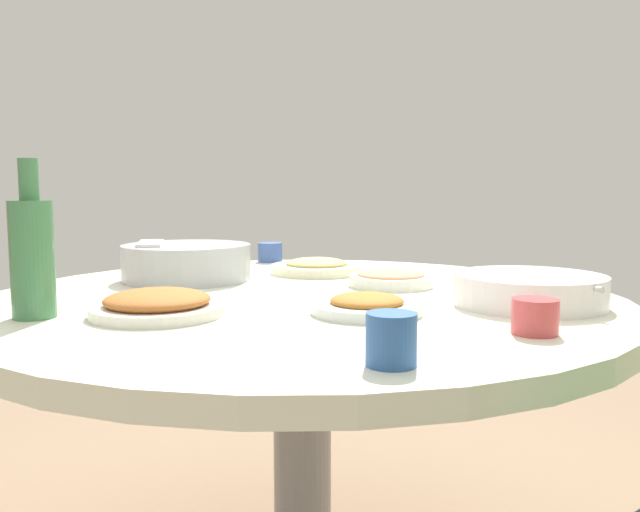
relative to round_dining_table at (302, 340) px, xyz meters
name	(u,v)px	position (x,y,z in m)	size (l,w,h in m)	color
round_dining_table	(302,340)	(0.00, 0.00, 0.00)	(1.33, 1.33, 0.73)	#99999E
rice_bowl	(187,261)	(0.07, 0.36, 0.14)	(0.31, 0.31, 0.10)	#B2B5BA
soup_bowl	(529,291)	(0.09, -0.45, 0.13)	(0.29, 0.29, 0.06)	white
dish_stirfry	(157,304)	(-0.31, 0.12, 0.12)	(0.24, 0.24, 0.05)	silver
dish_shrimp	(391,278)	(0.20, -0.12, 0.11)	(0.19, 0.19, 0.04)	silver
dish_tofu_braise	(367,305)	(-0.13, -0.20, 0.11)	(0.20, 0.20, 0.04)	silver
dish_noodles	(317,267)	(0.32, 0.13, 0.11)	(0.24, 0.24, 0.04)	#ECE7C6
green_bottle	(32,254)	(-0.42, 0.30, 0.21)	(0.07, 0.07, 0.28)	#417D4D
tea_cup_near	(270,252)	(0.49, 0.38, 0.13)	(0.07, 0.07, 0.06)	#385599
tea_cup_far	(391,339)	(-0.43, -0.36, 0.13)	(0.07, 0.07, 0.07)	#2C5597
tea_cup_side	(535,316)	(-0.16, -0.50, 0.12)	(0.07, 0.07, 0.06)	#CB4348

